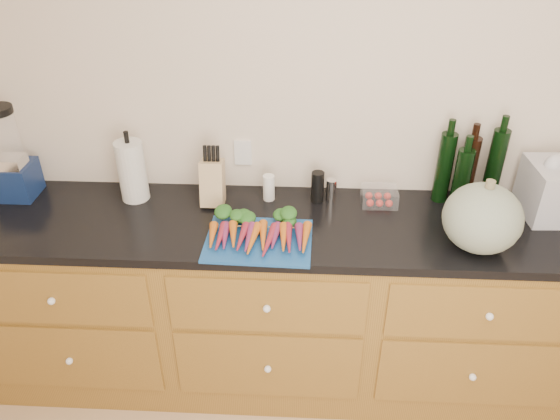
# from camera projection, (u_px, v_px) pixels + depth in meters

# --- Properties ---
(wall_back) EXTENTS (4.10, 0.05, 2.60)m
(wall_back) POSITION_uv_depth(u_px,v_px,m) (375.00, 117.00, 2.45)
(wall_back) COLOR beige
(wall_back) RESTS_ON ground
(cabinets) EXTENTS (3.60, 0.64, 0.90)m
(cabinets) POSITION_uv_depth(u_px,v_px,m) (365.00, 308.00, 2.62)
(cabinets) COLOR brown
(cabinets) RESTS_ON ground
(countertop) EXTENTS (3.64, 0.62, 0.04)m
(countertop) POSITION_uv_depth(u_px,v_px,m) (374.00, 227.00, 2.38)
(countertop) COLOR black
(countertop) RESTS_ON cabinets
(cutting_board) EXTENTS (0.44, 0.34, 0.01)m
(cutting_board) POSITION_uv_depth(u_px,v_px,m) (259.00, 241.00, 2.25)
(cutting_board) COLOR #15488C
(cutting_board) RESTS_ON countertop
(carrots) EXTENTS (0.42, 0.29, 0.06)m
(carrots) POSITION_uv_depth(u_px,v_px,m) (259.00, 230.00, 2.26)
(carrots) COLOR #C96117
(carrots) RESTS_ON cutting_board
(squash) EXTENTS (0.31, 0.31, 0.28)m
(squash) POSITION_uv_depth(u_px,v_px,m) (482.00, 218.00, 2.15)
(squash) COLOR slate
(squash) RESTS_ON countertop
(blender_appliance) EXTENTS (0.17, 0.17, 0.44)m
(blender_appliance) POSITION_uv_depth(u_px,v_px,m) (10.00, 159.00, 2.47)
(blender_appliance) COLOR #10214D
(blender_appliance) RESTS_ON countertop
(paper_towel) EXTENTS (0.13, 0.13, 0.28)m
(paper_towel) POSITION_uv_depth(u_px,v_px,m) (132.00, 171.00, 2.47)
(paper_towel) COLOR silver
(paper_towel) RESTS_ON countertop
(knife_block) EXTENTS (0.10, 0.10, 0.21)m
(knife_block) POSITION_uv_depth(u_px,v_px,m) (213.00, 183.00, 2.46)
(knife_block) COLOR tan
(knife_block) RESTS_ON countertop
(grinder_salt) EXTENTS (0.05, 0.05, 0.12)m
(grinder_salt) POSITION_uv_depth(u_px,v_px,m) (269.00, 188.00, 2.50)
(grinder_salt) COLOR white
(grinder_salt) RESTS_ON countertop
(grinder_pepper) EXTENTS (0.06, 0.06, 0.15)m
(grinder_pepper) POSITION_uv_depth(u_px,v_px,m) (318.00, 187.00, 2.49)
(grinder_pepper) COLOR black
(grinder_pepper) RESTS_ON countertop
(canister_chrome) EXTENTS (0.05, 0.05, 0.11)m
(canister_chrome) POSITION_uv_depth(u_px,v_px,m) (331.00, 190.00, 2.50)
(canister_chrome) COLOR silver
(canister_chrome) RESTS_ON countertop
(tomato_box) EXTENTS (0.16, 0.13, 0.07)m
(tomato_box) POSITION_uv_depth(u_px,v_px,m) (379.00, 196.00, 2.49)
(tomato_box) COLOR white
(tomato_box) RESTS_ON countertop
(bottles) EXTENTS (0.29, 0.15, 0.35)m
(bottles) POSITION_uv_depth(u_px,v_px,m) (468.00, 170.00, 2.44)
(bottles) COLOR black
(bottles) RESTS_ON countertop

